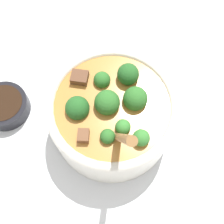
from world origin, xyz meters
TOP-DOWN VIEW (x-y plane):
  - ground_plane at (0.00, 0.00)m, footprint 4.00×4.00m
  - stew_bowl at (-0.00, 0.00)m, footprint 0.24×0.23m
  - condiment_bowl at (0.07, 0.21)m, footprint 0.10×0.10m

SIDE VIEW (x-z plane):
  - ground_plane at x=0.00m, z-range 0.00..0.00m
  - condiment_bowl at x=0.07m, z-range 0.00..0.04m
  - stew_bowl at x=0.00m, z-range -0.07..0.20m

